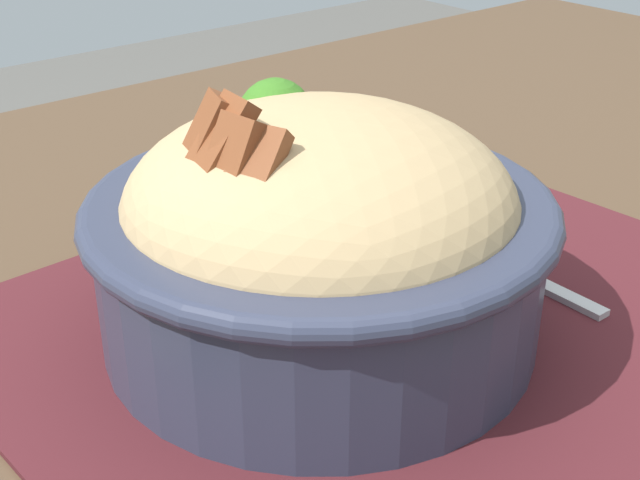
{
  "coord_description": "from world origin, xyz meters",
  "views": [
    {
      "loc": [
        -0.29,
        -0.3,
        0.94
      ],
      "look_at": [
        -0.06,
        -0.02,
        0.76
      ],
      "focal_mm": 49.19,
      "sensor_mm": 36.0,
      "label": 1
    }
  ],
  "objects": [
    {
      "name": "table",
      "position": [
        0.0,
        0.0,
        0.64
      ],
      "size": [
        1.36,
        0.82,
        0.7
      ],
      "color": "#4C3826",
      "rests_on": "ground_plane"
    },
    {
      "name": "placemat",
      "position": [
        -0.02,
        -0.03,
        0.7
      ],
      "size": [
        0.4,
        0.34,
        0.0
      ],
      "primitive_type": "cube",
      "rotation": [
        0.0,
        0.0,
        0.04
      ],
      "color": "#47191E",
      "rests_on": "table"
    },
    {
      "name": "bowl",
      "position": [
        -0.06,
        -0.02,
        0.76
      ],
      "size": [
        0.22,
        0.22,
        0.13
      ],
      "color": "#2D3347",
      "rests_on": "placemat"
    },
    {
      "name": "fork",
      "position": [
        0.06,
        -0.03,
        0.71
      ],
      "size": [
        0.02,
        0.13,
        0.0
      ],
      "color": "#B8B8B8",
      "rests_on": "placemat"
    }
  ]
}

